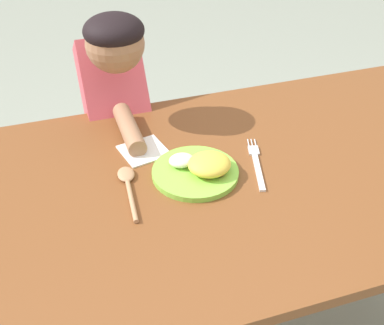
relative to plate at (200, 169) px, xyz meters
The scene contains 6 objects.
dining_table 0.13m from the plate, 19.80° to the right, with size 1.45×0.82×0.72m.
plate is the anchor object (origin of this frame).
fork 0.15m from the plate, ahead, with size 0.08×0.21×0.01m.
spoon 0.18m from the plate, behind, with size 0.05×0.20×0.01m.
person 0.51m from the plate, 105.53° to the left, with size 0.19×0.48×1.02m.
napkin 0.18m from the plate, 126.94° to the left, with size 0.11×0.11×0.00m, color white.
Camera 1 is at (-0.40, -0.91, 1.48)m, focal length 47.71 mm.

